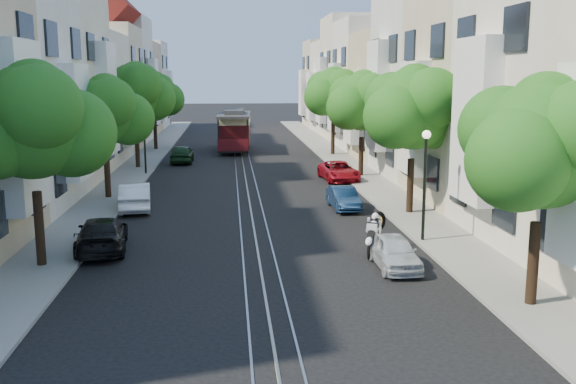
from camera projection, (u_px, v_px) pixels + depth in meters
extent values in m
plane|color=black|center=(243.00, 162.00, 47.33)|extent=(200.00, 200.00, 0.00)
cube|color=gray|center=(340.00, 160.00, 47.97)|extent=(2.50, 80.00, 0.12)
cube|color=gray|center=(143.00, 162.00, 46.66)|extent=(2.50, 80.00, 0.12)
cube|color=gray|center=(235.00, 161.00, 47.27)|extent=(0.06, 80.00, 0.02)
cube|color=gray|center=(243.00, 161.00, 47.32)|extent=(0.06, 80.00, 0.02)
cube|color=gray|center=(250.00, 161.00, 47.37)|extent=(0.06, 80.00, 0.02)
cube|color=tan|center=(243.00, 161.00, 47.32)|extent=(0.08, 80.00, 0.01)
cube|color=white|center=(477.00, 121.00, 23.72)|extent=(0.90, 3.04, 6.05)
cube|color=beige|center=(490.00, 101.00, 31.83)|extent=(7.00, 8.00, 10.00)
cube|color=white|center=(415.00, 118.00, 31.63)|extent=(0.90, 3.04, 5.50)
cube|color=silver|center=(439.00, 80.00, 39.49)|extent=(7.00, 8.00, 12.00)
cube|color=white|center=(378.00, 96.00, 39.32)|extent=(0.90, 3.04, 6.60)
cube|color=#C6B28C|center=(404.00, 100.00, 47.59)|extent=(7.00, 8.00, 9.00)
cube|color=white|center=(353.00, 110.00, 47.38)|extent=(0.90, 3.04, 4.95)
cube|color=white|center=(379.00, 87.00, 55.30)|extent=(7.00, 8.00, 10.50)
cube|color=white|center=(336.00, 97.00, 55.11)|extent=(0.90, 3.04, 5.78)
cube|color=beige|center=(361.00, 81.00, 63.05)|extent=(7.00, 8.00, 11.50)
cube|color=white|center=(322.00, 90.00, 62.87)|extent=(0.90, 3.04, 6.32)
cube|color=silver|center=(346.00, 89.00, 71.06)|extent=(7.00, 8.00, 9.50)
cube|color=white|center=(312.00, 96.00, 70.86)|extent=(0.90, 3.04, 5.23)
cube|color=beige|center=(334.00, 86.00, 78.85)|extent=(7.00, 8.00, 10.00)
cube|color=white|center=(303.00, 92.00, 78.66)|extent=(0.90, 3.04, 5.50)
cube|color=white|center=(20.00, 126.00, 22.26)|extent=(0.90, 3.04, 5.93)
cube|color=white|center=(75.00, 122.00, 30.18)|extent=(0.90, 3.04, 5.39)
cube|color=beige|center=(38.00, 82.00, 37.36)|extent=(7.00, 8.00, 11.76)
cube|color=white|center=(106.00, 98.00, 37.87)|extent=(0.90, 3.04, 6.47)
cube|color=silver|center=(73.00, 102.00, 45.46)|extent=(7.00, 8.00, 8.82)
cube|color=white|center=(128.00, 112.00, 45.92)|extent=(0.90, 3.04, 4.85)
cube|color=beige|center=(95.00, 89.00, 53.16)|extent=(7.00, 8.00, 10.29)
cube|color=white|center=(142.00, 99.00, 53.65)|extent=(0.90, 3.04, 5.66)
cube|color=silver|center=(112.00, 82.00, 60.91)|extent=(7.00, 8.00, 11.27)
cube|color=white|center=(153.00, 92.00, 61.41)|extent=(0.90, 3.04, 6.20)
cube|color=#C6B28C|center=(126.00, 91.00, 68.92)|extent=(7.00, 8.00, 9.31)
cube|color=white|center=(162.00, 97.00, 69.40)|extent=(0.90, 3.04, 5.12)
cube|color=white|center=(136.00, 87.00, 76.72)|extent=(7.00, 8.00, 9.80)
cube|color=white|center=(168.00, 93.00, 77.20)|extent=(0.90, 3.04, 5.39)
cylinder|color=black|center=(533.00, 263.00, 17.38)|extent=(0.30, 0.30, 2.27)
sphere|color=#1F5916|center=(541.00, 145.00, 16.80)|extent=(3.38, 3.38, 3.38)
sphere|color=#1F5916|center=(570.00, 157.00, 17.46)|extent=(2.70, 2.70, 2.70)
sphere|color=#1F5916|center=(518.00, 160.00, 16.08)|extent=(2.64, 2.64, 2.64)
sphere|color=#1F5916|center=(546.00, 110.00, 16.74)|extent=(2.03, 2.03, 2.03)
cylinder|color=black|center=(410.00, 185.00, 29.12)|extent=(0.30, 0.30, 2.45)
sphere|color=#1F5916|center=(413.00, 109.00, 28.49)|extent=(3.64, 3.64, 3.64)
sphere|color=#1F5916|center=(433.00, 117.00, 29.16)|extent=(2.91, 2.91, 2.91)
sphere|color=#1F5916|center=(396.00, 117.00, 27.78)|extent=(2.84, 2.84, 2.84)
sphere|color=#1F5916|center=(415.00, 88.00, 28.44)|extent=(2.18, 2.18, 2.18)
cylinder|color=black|center=(361.00, 156.00, 39.90)|extent=(0.30, 0.30, 2.38)
sphere|color=#1F5916|center=(362.00, 102.00, 39.30)|extent=(3.54, 3.54, 3.54)
sphere|color=#1F5916|center=(378.00, 108.00, 39.96)|extent=(2.83, 2.83, 2.83)
sphere|color=#1F5916|center=(349.00, 107.00, 38.58)|extent=(2.76, 2.76, 2.76)
sphere|color=#1F5916|center=(364.00, 87.00, 39.24)|extent=(2.12, 2.12, 2.12)
cylinder|color=black|center=(333.00, 138.00, 50.66)|extent=(0.30, 0.30, 2.52)
sphere|color=#1F5916|center=(333.00, 93.00, 50.02)|extent=(3.74, 3.74, 3.74)
sphere|color=#1F5916|center=(346.00, 97.00, 50.68)|extent=(3.00, 3.00, 3.00)
sphere|color=#1F5916|center=(323.00, 97.00, 49.31)|extent=(2.92, 2.92, 2.92)
sphere|color=#1F5916|center=(335.00, 81.00, 49.97)|extent=(2.25, 2.25, 2.25)
cylinder|color=black|center=(39.00, 228.00, 20.97)|extent=(0.30, 0.30, 2.45)
sphere|color=#1F5916|center=(32.00, 122.00, 20.34)|extent=(3.64, 3.64, 3.64)
sphere|color=#1F5916|center=(72.00, 133.00, 21.00)|extent=(2.91, 2.91, 2.91)
sphere|color=#1F5916|center=(34.00, 93.00, 20.29)|extent=(2.18, 2.18, 2.18)
cylinder|color=black|center=(107.00, 175.00, 32.74)|extent=(0.30, 0.30, 2.27)
sphere|color=#1F5916|center=(104.00, 112.00, 32.16)|extent=(3.38, 3.38, 3.38)
sphere|color=#1F5916|center=(128.00, 119.00, 32.82)|extent=(2.70, 2.70, 2.70)
sphere|color=#1F5916|center=(82.00, 119.00, 31.44)|extent=(2.64, 2.64, 2.64)
sphere|color=#1F5916|center=(106.00, 93.00, 32.11)|extent=(2.03, 2.03, 2.03)
cylinder|color=black|center=(137.00, 148.00, 43.48)|extent=(0.30, 0.30, 2.62)
sphere|color=#1F5916|center=(135.00, 92.00, 42.82)|extent=(3.90, 3.90, 3.90)
sphere|color=#1F5916|center=(153.00, 98.00, 43.48)|extent=(3.12, 3.12, 3.12)
sphere|color=#1F5916|center=(119.00, 97.00, 42.10)|extent=(3.04, 3.04, 3.04)
sphere|color=#1F5916|center=(136.00, 79.00, 42.76)|extent=(2.34, 2.34, 2.34)
cylinder|color=black|center=(155.00, 135.00, 54.28)|extent=(0.30, 0.30, 2.38)
sphere|color=#1F5916|center=(154.00, 95.00, 53.68)|extent=(3.54, 3.54, 3.54)
sphere|color=#1F5916|center=(168.00, 99.00, 54.34)|extent=(2.83, 2.83, 2.83)
sphere|color=#1F5916|center=(141.00, 99.00, 52.96)|extent=(2.76, 2.76, 2.76)
sphere|color=#1F5916|center=(155.00, 84.00, 53.62)|extent=(2.12, 2.12, 2.12)
cylinder|color=black|center=(424.00, 188.00, 24.00)|extent=(0.12, 0.12, 4.00)
sphere|color=#FFF2CC|center=(427.00, 135.00, 23.64)|extent=(0.32, 0.32, 0.32)
cylinder|color=black|center=(145.00, 142.00, 40.50)|extent=(0.12, 0.12, 4.00)
sphere|color=#FFF2CC|center=(143.00, 110.00, 40.14)|extent=(0.32, 0.32, 0.32)
torus|color=black|center=(371.00, 250.00, 22.22)|extent=(0.46, 0.79, 0.80)
torus|color=black|center=(378.00, 222.00, 23.30)|extent=(0.70, 0.58, 0.78)
ellipsoid|color=white|center=(375.00, 231.00, 22.68)|extent=(0.86, 1.18, 0.94)
ellipsoid|color=white|center=(373.00, 227.00, 22.39)|extent=(0.60, 0.70, 0.53)
cube|color=black|center=(371.00, 236.00, 22.02)|extent=(0.43, 0.60, 0.39)
cube|color=silver|center=(373.00, 226.00, 22.36)|extent=(0.56, 0.68, 0.26)
sphere|color=black|center=(375.00, 221.00, 22.66)|extent=(0.28, 0.28, 0.28)
cube|color=black|center=(235.00, 145.00, 53.93)|extent=(2.77, 8.37, 0.31)
cube|color=#480C10|center=(235.00, 131.00, 53.71)|extent=(2.73, 5.28, 2.48)
cube|color=beige|center=(235.00, 120.00, 53.54)|extent=(2.78, 5.33, 0.62)
cube|color=#2D2D30|center=(234.00, 115.00, 53.46)|extent=(2.98, 8.38, 0.19)
cube|color=#2D2D30|center=(234.00, 111.00, 53.42)|extent=(1.67, 4.71, 0.36)
imported|color=silver|center=(394.00, 252.00, 21.13)|extent=(1.32, 3.21, 1.09)
imported|color=#0C203E|center=(343.00, 198.00, 30.43)|extent=(1.27, 3.26, 1.06)
imported|color=maroon|center=(339.00, 171.00, 38.67)|extent=(2.21, 4.30, 1.16)
imported|color=black|center=(102.00, 234.00, 23.15)|extent=(2.21, 4.41, 1.23)
imported|color=white|center=(135.00, 196.00, 30.20)|extent=(1.86, 4.13, 1.32)
imported|color=#143217|center=(182.00, 154.00, 46.46)|extent=(1.59, 3.90, 1.33)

